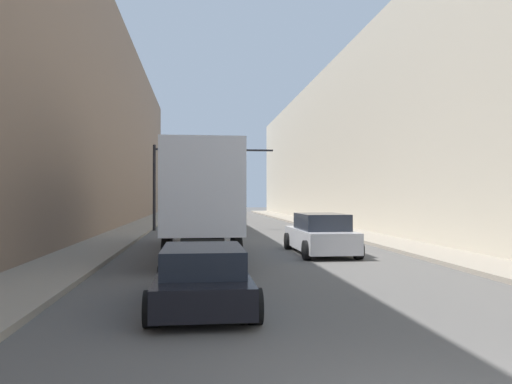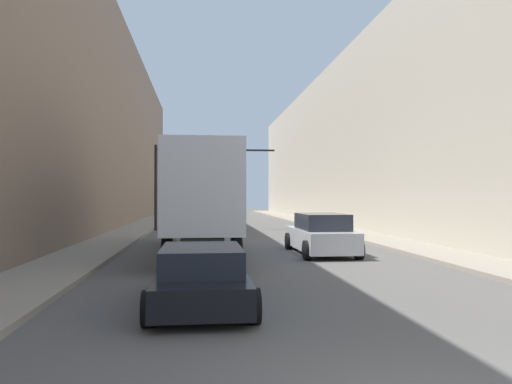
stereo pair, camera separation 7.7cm
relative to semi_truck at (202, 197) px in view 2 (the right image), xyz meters
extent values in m
cube|color=gray|center=(9.00, 14.26, -2.17)|extent=(2.40, 80.00, 0.15)
cube|color=gray|center=(-4.36, 14.26, -2.17)|extent=(2.40, 80.00, 0.15)
cube|color=#BCB29E|center=(13.20, 14.26, 4.17)|extent=(6.00, 80.00, 12.83)
cube|color=#846B56|center=(-8.56, 14.26, 5.35)|extent=(6.00, 80.00, 15.19)
cube|color=silver|center=(0.00, -1.16, 0.30)|extent=(2.47, 10.15, 2.88)
cube|color=black|center=(0.00, -1.16, -1.29)|extent=(1.23, 10.15, 0.24)
cube|color=silver|center=(0.00, 5.19, -0.88)|extent=(2.47, 2.54, 2.73)
cylinder|color=black|center=(-1.08, -5.04, -1.74)|extent=(0.25, 1.00, 1.00)
cylinder|color=black|center=(1.08, -5.04, -1.74)|extent=(0.25, 1.00, 1.00)
cylinder|color=black|center=(-1.08, -3.84, -1.74)|extent=(0.25, 1.00, 1.00)
cylinder|color=black|center=(1.08, -3.84, -1.74)|extent=(0.25, 1.00, 1.00)
cylinder|color=black|center=(-1.08, 5.19, -1.74)|extent=(0.25, 1.00, 1.00)
cylinder|color=black|center=(1.08, 5.19, -1.74)|extent=(0.25, 1.00, 1.00)
cube|color=black|center=(-0.03, -9.92, -1.79)|extent=(1.80, 4.35, 0.55)
cube|color=#1E232D|center=(-0.03, -10.14, -1.26)|extent=(1.59, 2.39, 0.52)
cylinder|color=black|center=(-0.94, -8.45, -1.92)|extent=(0.25, 0.64, 0.64)
cylinder|color=black|center=(0.87, -8.45, -1.92)|extent=(0.25, 0.64, 0.64)
cylinder|color=black|center=(-0.94, -11.49, -1.92)|extent=(0.25, 0.64, 0.64)
cylinder|color=black|center=(0.87, -11.49, -1.92)|extent=(0.25, 0.64, 0.64)
cube|color=#B7B7BC|center=(4.66, -0.97, -1.66)|extent=(1.89, 4.99, 0.77)
cube|color=#1E232D|center=(4.66, -1.22, -0.96)|extent=(1.67, 2.74, 0.63)
cylinder|color=black|center=(3.72, 0.83, -1.89)|extent=(0.25, 0.70, 0.70)
cylinder|color=black|center=(5.61, 0.83, -1.89)|extent=(0.25, 0.70, 0.70)
cylinder|color=black|center=(3.72, -2.86, -1.89)|extent=(0.25, 0.70, 0.70)
cylinder|color=black|center=(5.61, -2.86, -1.89)|extent=(0.25, 0.70, 0.70)
cylinder|color=black|center=(-3.01, 13.50, 0.62)|extent=(0.20, 0.20, 5.72)
cube|color=black|center=(0.99, 13.50, 3.18)|extent=(8.00, 0.12, 0.12)
cube|color=black|center=(-0.34, 13.50, 2.67)|extent=(0.30, 0.24, 0.90)
sphere|color=gold|center=(-0.34, 13.36, 2.67)|extent=(0.18, 0.18, 0.18)
cube|color=black|center=(2.32, 13.50, 2.67)|extent=(0.30, 0.24, 0.90)
sphere|color=red|center=(2.32, 13.36, 2.67)|extent=(0.18, 0.18, 0.18)
camera|label=1|loc=(-0.14, -20.26, 0.01)|focal=35.00mm
camera|label=2|loc=(-0.06, -20.26, 0.01)|focal=35.00mm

